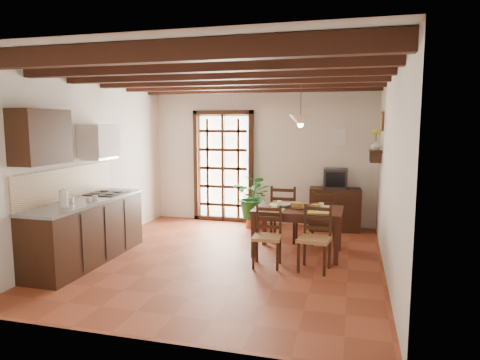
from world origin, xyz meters
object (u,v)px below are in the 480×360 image
(dining_table, at_px, (298,214))
(chair_near_left, at_px, (267,248))
(chair_far_left, at_px, (284,223))
(chair_far_right, at_px, (323,227))
(crt_tv, at_px, (336,178))
(kitchen_counter, at_px, (87,230))
(chair_near_right, at_px, (315,250))
(sideboard, at_px, (335,209))
(potted_plant, at_px, (254,199))
(pendant_lamp, at_px, (301,119))

(dining_table, distance_m, chair_near_left, 0.84)
(chair_far_left, bearing_deg, chair_far_right, 178.41)
(crt_tv, bearing_deg, chair_near_left, -110.83)
(kitchen_counter, xyz_separation_m, chair_near_right, (3.26, 0.45, -0.19))
(kitchen_counter, relative_size, chair_near_left, 2.64)
(sideboard, relative_size, potted_plant, 0.42)
(pendant_lamp, bearing_deg, crt_tv, 72.89)
(crt_tv, bearing_deg, sideboard, 88.65)
(chair_near_right, relative_size, pendant_lamp, 1.06)
(potted_plant, bearing_deg, crt_tv, 6.88)
(dining_table, height_order, potted_plant, potted_plant)
(chair_far_right, bearing_deg, sideboard, -103.32)
(kitchen_counter, distance_m, dining_table, 3.16)
(chair_near_right, relative_size, chair_far_left, 0.92)
(dining_table, distance_m, chair_far_right, 0.83)
(potted_plant, bearing_deg, dining_table, -55.38)
(dining_table, distance_m, chair_far_left, 0.82)
(chair_far_left, bearing_deg, pendant_lamp, 118.02)
(chair_near_right, relative_size, chair_far_right, 0.99)
(chair_near_left, bearing_deg, chair_far_left, 85.84)
(kitchen_counter, xyz_separation_m, chair_near_left, (2.60, 0.47, -0.21))
(dining_table, bearing_deg, crt_tv, 74.94)
(sideboard, bearing_deg, pendant_lamp, -110.83)
(sideboard, relative_size, pendant_lamp, 1.12)
(chair_near_left, distance_m, potted_plant, 2.30)
(chair_far_right, bearing_deg, crt_tv, -103.37)
(crt_tv, bearing_deg, kitchen_counter, -141.92)
(kitchen_counter, bearing_deg, sideboard, 39.49)
(chair_near_left, xyz_separation_m, potted_plant, (-0.68, 2.17, 0.30))
(chair_far_right, distance_m, potted_plant, 1.63)
(chair_far_left, height_order, potted_plant, potted_plant)
(dining_table, relative_size, chair_near_right, 1.50)
(dining_table, bearing_deg, kitchen_counter, -157.72)
(chair_near_left, xyz_separation_m, chair_near_right, (0.67, -0.01, 0.01))
(chair_near_left, height_order, chair_far_right, chair_far_right)
(kitchen_counter, bearing_deg, dining_table, 21.20)
(chair_near_left, relative_size, crt_tv, 1.93)
(sideboard, distance_m, crt_tv, 0.59)
(chair_near_left, distance_m, chair_near_right, 0.67)
(sideboard, height_order, pendant_lamp, pendant_lamp)
(chair_far_right, bearing_deg, dining_table, 57.21)
(chair_near_right, xyz_separation_m, chair_far_right, (0.03, 1.36, 0.00))
(chair_near_right, distance_m, chair_far_right, 1.36)
(dining_table, bearing_deg, chair_near_left, -116.11)
(dining_table, distance_m, crt_tv, 1.78)
(chair_far_right, distance_m, sideboard, 1.03)
(chair_far_right, height_order, potted_plant, potted_plant)
(chair_near_left, bearing_deg, chair_near_right, -4.05)
(chair_far_right, xyz_separation_m, pendant_lamp, (-0.35, -0.57, 1.79))
(chair_far_left, distance_m, chair_far_right, 0.67)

